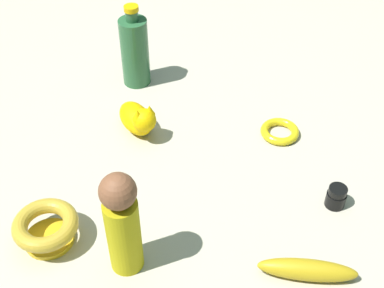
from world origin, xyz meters
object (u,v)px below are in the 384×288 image
(banana, at_px, (307,270))
(nail_polish_jar, at_px, (336,197))
(bowl, at_px, (46,227))
(bottle_tall, at_px, (135,51))
(person_figure_adult, at_px, (122,223))
(cat_figurine, at_px, (138,118))
(bangle, at_px, (280,131))

(banana, relative_size, nail_polish_jar, 3.71)
(bowl, bearing_deg, banana, -79.58)
(bottle_tall, bearing_deg, person_figure_adult, -157.36)
(cat_figurine, relative_size, person_figure_adult, 0.58)
(bangle, xyz_separation_m, person_figure_adult, (-0.44, 0.18, 0.10))
(banana, distance_m, bangle, 0.38)
(bowl, height_order, nail_polish_jar, bowl)
(banana, relative_size, bowl, 1.44)
(banana, height_order, bottle_tall, bottle_tall)
(banana, xyz_separation_m, nail_polish_jar, (0.18, -0.02, 0.00))
(person_figure_adult, distance_m, bottle_tall, 0.56)
(bowl, relative_size, bottle_tall, 0.57)
(bangle, height_order, bottle_tall, bottle_tall)
(bangle, relative_size, nail_polish_jar, 1.89)
(cat_figurine, height_order, nail_polish_jar, cat_figurine)
(bowl, height_order, bangle, bowl)
(nail_polish_jar, bearing_deg, bottle_tall, 65.17)
(bowl, xyz_separation_m, bangle, (0.44, -0.33, -0.03))
(nail_polish_jar, bearing_deg, banana, 173.27)
(cat_figurine, xyz_separation_m, bangle, (0.10, -0.31, -0.03))
(nail_polish_jar, distance_m, person_figure_adult, 0.43)
(bowl, bearing_deg, bottle_tall, 6.34)
(bowl, distance_m, person_figure_adult, 0.17)
(banana, relative_size, bottle_tall, 0.82)
(bangle, distance_m, bottle_tall, 0.41)
(bangle, bearing_deg, banana, -160.18)
(banana, distance_m, person_figure_adult, 0.33)
(cat_figurine, distance_m, person_figure_adult, 0.37)
(banana, bearing_deg, bottle_tall, 126.65)
(banana, xyz_separation_m, person_figure_adult, (-0.08, 0.31, 0.09))
(bangle, xyz_separation_m, nail_polish_jar, (-0.17, -0.15, 0.01))
(cat_figurine, relative_size, bangle, 1.43)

